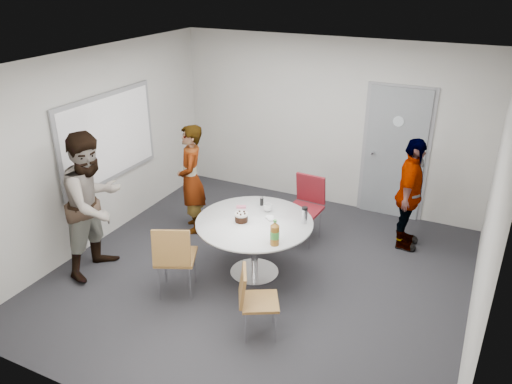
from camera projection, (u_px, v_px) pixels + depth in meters
The scene contains 15 objects.
floor at pixel (260, 275), 6.46m from camera, with size 5.00×5.00×0.00m, color #232327.
ceiling at pixel (261, 63), 5.34m from camera, with size 5.00×5.00×0.00m, color silver.
wall_back at pixel (328, 124), 7.94m from camera, with size 5.00×5.00×0.00m, color #B1AEA8.
wall_left at pixel (98, 148), 6.89m from camera, with size 5.00×5.00×0.00m, color #B1AEA8.
wall_right at pixel (490, 223), 4.91m from camera, with size 5.00×5.00×0.00m, color #B1AEA8.
wall_front at pixel (122, 293), 3.86m from camera, with size 5.00×5.00×0.00m, color #B1AEA8.
door at pixel (395, 154), 7.63m from camera, with size 1.02×0.17×2.12m.
whiteboard at pixel (109, 138), 7.00m from camera, with size 0.04×1.90×1.25m.
table at pixel (256, 229), 6.21m from camera, with size 1.46×1.46×1.08m.
chair_near_left at pixel (174, 254), 5.81m from camera, with size 0.61×0.64×0.96m.
chair_near_right at pixel (252, 296), 5.24m from camera, with size 0.55×0.53×0.81m.
chair_far at pixel (307, 201), 7.11m from camera, with size 0.49×0.52×0.96m.
person_main at pixel (191, 179), 7.26m from camera, with size 0.59×0.39×1.63m, color #A5C6EA.
person_left at pixel (94, 204), 6.23m from camera, with size 0.91×0.71×1.88m, color white.
person_right at pixel (410, 195), 6.81m from camera, with size 0.94×0.39×1.60m, color black.
Camera 1 is at (2.32, -4.90, 3.67)m, focal length 35.00 mm.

